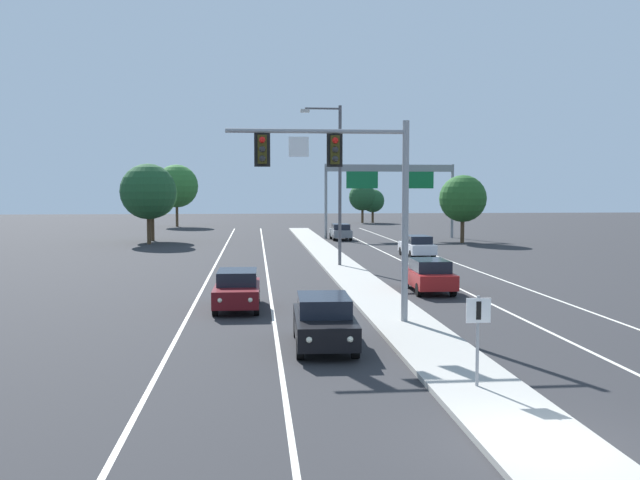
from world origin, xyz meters
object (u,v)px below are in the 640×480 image
(tree_far_left_c, at_px, (152,193))
(tree_far_left_a, at_px, (148,192))
(car_oncoming_black, at_px, (324,321))
(car_receding_grey, at_px, (341,232))
(overhead_signal_mast, at_px, (349,178))
(street_lamp_median, at_px, (336,176))
(car_receding_red, at_px, (429,275))
(tree_far_right_c, at_px, (373,201))
(tree_far_right_b, at_px, (463,199))
(tree_far_left_b, at_px, (177,186))
(tree_far_right_a, at_px, (363,197))
(median_sign_post, at_px, (478,327))
(car_oncoming_darkred, at_px, (237,289))
(car_receding_white, at_px, (417,246))
(highway_sign_gantry, at_px, (390,177))

(tree_far_left_c, distance_m, tree_far_left_a, 4.16)
(tree_far_left_a, bearing_deg, car_oncoming_black, -74.39)
(car_receding_grey, height_order, tree_far_left_a, tree_far_left_a)
(overhead_signal_mast, bearing_deg, tree_far_left_c, 107.12)
(street_lamp_median, bearing_deg, tree_far_left_c, 121.71)
(overhead_signal_mast, relative_size, car_oncoming_black, 1.60)
(car_receding_red, relative_size, tree_far_right_c, 0.90)
(tree_far_right_b, bearing_deg, overhead_signal_mast, -112.84)
(car_receding_grey, height_order, tree_far_left_b, tree_far_left_b)
(car_receding_grey, xyz_separation_m, tree_far_right_a, (7.60, 34.42, 3.03))
(median_sign_post, distance_m, tree_far_left_a, 49.42)
(overhead_signal_mast, relative_size, tree_far_right_c, 1.43)
(median_sign_post, height_order, car_oncoming_darkred, median_sign_post)
(tree_far_right_a, bearing_deg, car_receding_red, -96.34)
(car_oncoming_darkred, relative_size, car_receding_grey, 1.00)
(car_receding_white, relative_size, tree_far_right_c, 0.90)
(car_oncoming_darkred, bearing_deg, highway_sign_gantry, 70.36)
(tree_far_left_b, bearing_deg, tree_far_right_a, 17.11)
(car_receding_grey, bearing_deg, car_oncoming_black, -97.79)
(median_sign_post, distance_m, tree_far_right_c, 86.23)
(tree_far_right_b, distance_m, tree_far_right_a, 39.45)
(tree_far_right_b, bearing_deg, tree_far_left_b, 133.39)
(median_sign_post, distance_m, car_receding_red, 16.41)
(car_receding_grey, distance_m, tree_far_left_c, 18.61)
(car_oncoming_black, bearing_deg, highway_sign_gantry, 76.38)
(tree_far_left_a, bearing_deg, highway_sign_gantry, 13.19)
(tree_far_left_b, bearing_deg, car_receding_grey, -54.50)
(car_receding_white, height_order, tree_far_right_b, tree_far_right_b)
(highway_sign_gantry, bearing_deg, car_oncoming_darkred, -109.64)
(median_sign_post, height_order, tree_far_right_b, tree_far_right_b)
(car_receding_grey, bearing_deg, highway_sign_gantry, 19.45)
(street_lamp_median, bearing_deg, highway_sign_gantry, 71.60)
(median_sign_post, relative_size, car_oncoming_black, 0.49)
(car_oncoming_black, height_order, highway_sign_gantry, highway_sign_gantry)
(tree_far_left_b, bearing_deg, car_oncoming_black, -80.09)
(car_receding_red, xyz_separation_m, highway_sign_gantry, (5.29, 36.31, 5.34))
(car_oncoming_black, relative_size, tree_far_left_c, 0.65)
(car_receding_white, bearing_deg, tree_far_right_b, 60.10)
(tree_far_right_a, bearing_deg, car_receding_grey, -102.45)
(car_receding_grey, bearing_deg, tree_far_left_c, 178.20)
(overhead_signal_mast, bearing_deg, highway_sign_gantry, 76.92)
(street_lamp_median, distance_m, tree_far_right_a, 59.12)
(car_receding_red, height_order, tree_far_right_c, tree_far_right_c)
(car_oncoming_darkred, distance_m, car_receding_grey, 39.38)
(car_receding_white, bearing_deg, tree_far_left_a, 146.64)
(median_sign_post, height_order, tree_far_left_a, tree_far_left_a)
(median_sign_post, relative_size, car_oncoming_darkred, 0.49)
(car_oncoming_black, bearing_deg, overhead_signal_mast, 69.05)
(car_receding_white, bearing_deg, tree_far_left_b, 116.79)
(car_oncoming_darkred, distance_m, tree_far_left_a, 36.06)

